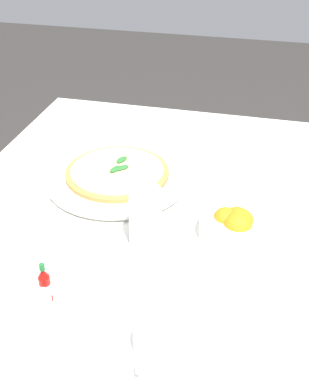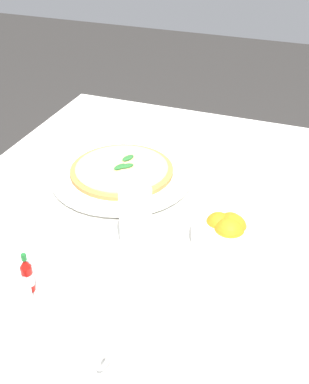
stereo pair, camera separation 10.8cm
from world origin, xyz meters
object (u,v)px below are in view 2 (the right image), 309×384
object	(u,v)px
coffee_cup_far_left	(125,341)
salt_shaker	(24,292)
pizza_plate	(122,175)
water_glass_near_right	(136,222)
citrus_bowl	(228,231)
hot_sauce_bottle	(27,276)
pizza	(122,170)
pepper_shaker	(32,268)

from	to	relation	value
coffee_cup_far_left	salt_shaker	size ratio (longest dim) A/B	2.34
pizza_plate	water_glass_near_right	distance (m)	0.25
water_glass_near_right	citrus_bowl	size ratio (longest dim) A/B	0.86
coffee_cup_far_left	hot_sauce_bottle	xyz separation A→B (m)	(-0.06, -0.21, 0.01)
pizza	water_glass_near_right	world-z (taller)	water_glass_near_right
hot_sauce_bottle	salt_shaker	xyz separation A→B (m)	(0.03, 0.01, -0.01)
pizza	salt_shaker	distance (m)	0.43
coffee_cup_far_left	hot_sauce_bottle	bearing A→B (deg)	-106.26
salt_shaker	pepper_shaker	world-z (taller)	same
citrus_bowl	pepper_shaker	distance (m)	0.38
pizza_plate	pizza	size ratio (longest dim) A/B	1.38
pizza	water_glass_near_right	xyz separation A→B (m)	(0.22, 0.13, 0.03)
coffee_cup_far_left	water_glass_near_right	distance (m)	0.26
pizza_plate	hot_sauce_bottle	bearing A→B (deg)	-0.24
coffee_cup_far_left	pepper_shaker	size ratio (longest dim) A/B	2.34
coffee_cup_far_left	salt_shaker	xyz separation A→B (m)	(-0.03, -0.20, -0.00)
citrus_bowl	hot_sauce_bottle	distance (m)	0.39
water_glass_near_right	salt_shaker	xyz separation A→B (m)	(0.21, -0.12, -0.03)
hot_sauce_bottle	coffee_cup_far_left	bearing A→B (deg)	73.74
coffee_cup_far_left	hot_sauce_bottle	world-z (taller)	hot_sauce_bottle
citrus_bowl	hot_sauce_bottle	bearing A→B (deg)	-49.60
pizza_plate	pizza	world-z (taller)	pizza
citrus_bowl	pizza_plate	bearing A→B (deg)	-116.51
pizza_plate	salt_shaker	world-z (taller)	salt_shaker
water_glass_near_right	salt_shaker	bearing A→B (deg)	-29.03
pizza	hot_sauce_bottle	distance (m)	0.40
salt_shaker	water_glass_near_right	bearing A→B (deg)	150.97
salt_shaker	pizza	bearing A→B (deg)	-178.90
pepper_shaker	water_glass_near_right	bearing A→B (deg)	138.67
pizza_plate	citrus_bowl	world-z (taller)	citrus_bowl
salt_shaker	hot_sauce_bottle	bearing A→B (deg)	-160.35
citrus_bowl	salt_shaker	bearing A→B (deg)	-45.64
pizza_plate	salt_shaker	xyz separation A→B (m)	(0.43, 0.01, 0.01)
hot_sauce_bottle	salt_shaker	distance (m)	0.03
pizza_plate	pepper_shaker	bearing A→B (deg)	-1.79
pizza	citrus_bowl	bearing A→B (deg)	63.46
pizza	hot_sauce_bottle	xyz separation A→B (m)	(0.40, -0.00, 0.01)
water_glass_near_right	salt_shaker	distance (m)	0.25
pizza_plate	citrus_bowl	size ratio (longest dim) A/B	2.28
hot_sauce_bottle	pepper_shaker	world-z (taller)	hot_sauce_bottle
pizza_plate	salt_shaker	distance (m)	0.43
water_glass_near_right	pepper_shaker	bearing A→B (deg)	-41.33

